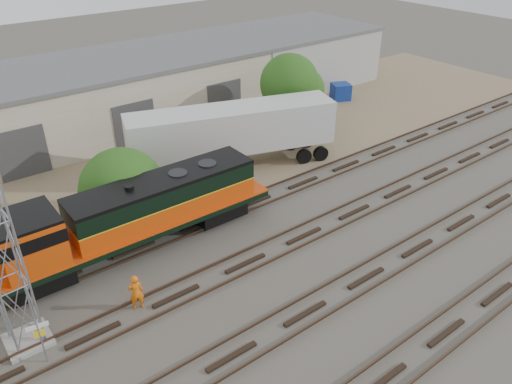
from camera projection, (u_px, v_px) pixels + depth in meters
ground at (264, 280)px, 24.29m from camera, size 140.00×140.00×0.00m
dirt_strip at (130, 167)px, 34.59m from camera, size 80.00×16.00×0.02m
tracks at (305, 314)px, 22.19m from camera, size 80.00×20.40×0.28m
warehouse at (82, 100)px, 38.76m from camera, size 58.40×10.40×5.30m
locomotive at (128, 217)px, 25.20m from camera, size 15.54×2.73×3.74m
sign_post at (40, 336)px, 19.26m from camera, size 0.84×0.15×2.05m
worker at (136, 292)px, 22.18m from camera, size 0.75×0.57×1.82m
semi_trailer at (237, 130)px, 33.50m from camera, size 14.14×6.98×4.30m
dumpster_blue at (341, 92)px, 46.20m from camera, size 2.07×2.02×1.50m
dumpster_red at (286, 98)px, 44.76m from camera, size 1.75×1.68×1.40m
tree_mid at (128, 192)px, 27.75m from camera, size 5.00×4.77×4.77m
tree_east at (293, 85)px, 38.41m from camera, size 4.79×4.57×6.16m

